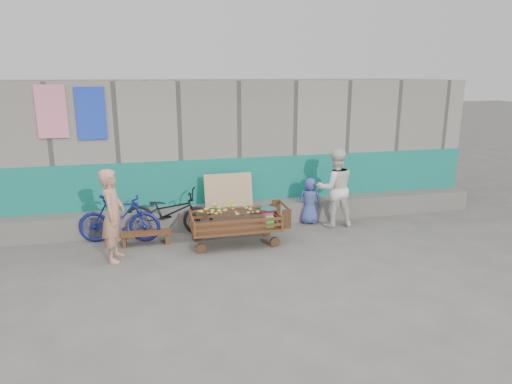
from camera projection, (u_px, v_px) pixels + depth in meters
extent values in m
plane|color=#595651|center=(236.00, 271.00, 7.49)|extent=(80.00, 80.00, 0.00)
cube|color=gray|center=(202.00, 144.00, 10.97)|extent=(12.00, 3.00, 3.00)
cube|color=#197C76|center=(212.00, 191.00, 9.74)|extent=(12.00, 0.03, 1.40)
cube|color=slate|center=(214.00, 216.00, 9.64)|extent=(12.00, 0.50, 0.45)
cube|color=tan|center=(229.00, 190.00, 9.45)|extent=(1.00, 0.19, 0.68)
cube|color=pink|center=(52.00, 112.00, 8.58)|extent=(0.55, 0.03, 1.00)
cube|color=blue|center=(91.00, 114.00, 8.76)|extent=(0.55, 0.03, 1.00)
cube|color=#512C18|center=(235.00, 227.00, 8.59)|extent=(1.66, 0.83, 0.05)
cylinder|color=#3B2215|center=(201.00, 248.00, 8.21)|extent=(0.18, 0.06, 0.18)
cube|color=#512C18|center=(195.00, 229.00, 8.00)|extent=(0.05, 0.05, 0.26)
cylinder|color=#3B2215|center=(197.00, 237.00, 8.78)|extent=(0.18, 0.06, 0.18)
cube|color=#512C18|center=(190.00, 216.00, 8.73)|extent=(0.05, 0.05, 0.26)
cylinder|color=#3B2215|center=(275.00, 242.00, 8.53)|extent=(0.18, 0.06, 0.18)
cube|color=#512C18|center=(282.00, 222.00, 8.38)|extent=(0.05, 0.05, 0.26)
cylinder|color=#3B2215|center=(266.00, 231.00, 9.10)|extent=(0.18, 0.06, 0.18)
cube|color=#512C18|center=(271.00, 210.00, 9.10)|extent=(0.05, 0.05, 0.26)
cube|color=#512C18|center=(239.00, 227.00, 8.20)|extent=(1.61, 0.04, 0.05)
cube|color=#512C18|center=(239.00, 222.00, 8.17)|extent=(1.61, 0.04, 0.05)
cube|color=#512C18|center=(231.00, 215.00, 8.93)|extent=(1.61, 0.04, 0.05)
cube|color=#512C18|center=(231.00, 209.00, 8.90)|extent=(1.61, 0.04, 0.05)
cube|color=#512C18|center=(192.00, 224.00, 8.38)|extent=(0.04, 0.78, 0.05)
cube|color=#512C18|center=(192.00, 218.00, 8.35)|extent=(0.04, 0.78, 0.05)
cube|color=#512C18|center=(276.00, 218.00, 8.75)|extent=(0.04, 0.78, 0.05)
cube|color=#512C18|center=(276.00, 212.00, 8.72)|extent=(0.04, 0.78, 0.05)
cylinder|color=#3B2215|center=(285.00, 206.00, 8.73)|extent=(0.04, 0.74, 0.04)
cube|color=#3B2215|center=(276.00, 209.00, 9.08)|extent=(0.17, 0.04, 0.37)
cube|color=#3B2215|center=(287.00, 219.00, 8.43)|extent=(0.17, 0.04, 0.37)
ellipsoid|color=yellow|center=(230.00, 216.00, 8.51)|extent=(1.20, 0.65, 0.41)
cylinder|color=#F33581|center=(268.00, 217.00, 8.71)|extent=(0.22, 0.22, 0.24)
cylinder|color=silver|center=(268.00, 211.00, 8.67)|extent=(0.03, 0.03, 0.06)
cylinder|color=silver|center=(268.00, 209.00, 8.66)|extent=(0.31, 0.31, 0.02)
cube|color=#3ADF3A|center=(270.00, 222.00, 8.46)|extent=(0.15, 0.11, 0.20)
cube|color=#512C18|center=(145.00, 233.00, 8.62)|extent=(0.97, 0.29, 0.04)
cube|color=#512C18|center=(124.00, 241.00, 8.56)|extent=(0.06, 0.27, 0.19)
cube|color=#512C18|center=(166.00, 238.00, 8.74)|extent=(0.06, 0.27, 0.19)
imported|color=tan|center=(113.00, 215.00, 7.75)|extent=(0.48, 0.65, 1.61)
imported|color=white|center=(335.00, 188.00, 9.53)|extent=(0.85, 0.69, 1.65)
imported|color=#4253A2|center=(310.00, 201.00, 9.76)|extent=(0.55, 0.42, 1.00)
imported|color=black|center=(169.00, 212.00, 9.08)|extent=(1.88, 1.10, 0.93)
imported|color=navy|center=(119.00, 219.00, 8.67)|extent=(1.61, 0.76, 0.93)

